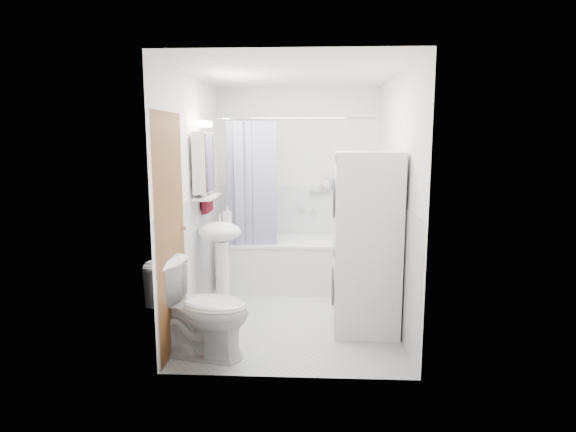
{
  "coord_description": "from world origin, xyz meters",
  "views": [
    {
      "loc": [
        0.17,
        -4.7,
        1.79
      ],
      "look_at": [
        -0.07,
        0.15,
        1.0
      ],
      "focal_mm": 30.0,
      "sensor_mm": 36.0,
      "label": 1
    }
  ],
  "objects_px": {
    "sink": "(220,246)",
    "washer_dryer": "(366,243)",
    "toilet": "(202,310)",
    "bathtub": "(297,261)"
  },
  "relations": [
    {
      "from": "sink",
      "to": "washer_dryer",
      "type": "bearing_deg",
      "value": -15.37
    },
    {
      "from": "sink",
      "to": "toilet",
      "type": "xyz_separation_m",
      "value": [
        0.03,
        -1.03,
        -0.3
      ]
    },
    {
      "from": "bathtub",
      "to": "toilet",
      "type": "bearing_deg",
      "value": -110.91
    },
    {
      "from": "washer_dryer",
      "to": "bathtub",
      "type": "bearing_deg",
      "value": 119.26
    },
    {
      "from": "sink",
      "to": "toilet",
      "type": "bearing_deg",
      "value": -88.11
    },
    {
      "from": "washer_dryer",
      "to": "toilet",
      "type": "height_order",
      "value": "washer_dryer"
    },
    {
      "from": "bathtub",
      "to": "toilet",
      "type": "xyz_separation_m",
      "value": [
        -0.72,
        -1.88,
        0.07
      ]
    },
    {
      "from": "bathtub",
      "to": "washer_dryer",
      "type": "xyz_separation_m",
      "value": [
        0.68,
        -1.25,
        0.51
      ]
    },
    {
      "from": "bathtub",
      "to": "washer_dryer",
      "type": "height_order",
      "value": "washer_dryer"
    },
    {
      "from": "sink",
      "to": "washer_dryer",
      "type": "height_order",
      "value": "washer_dryer"
    }
  ]
}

